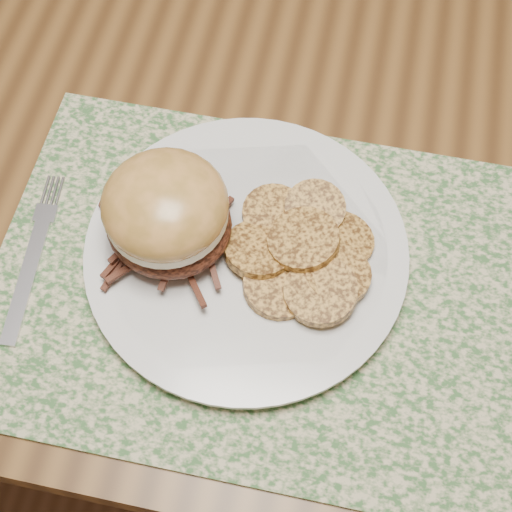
% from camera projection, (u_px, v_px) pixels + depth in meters
% --- Properties ---
extents(ground, '(3.50, 3.50, 0.00)m').
position_uv_depth(ground, '(209.00, 317.00, 1.40)').
color(ground, '#55321D').
rests_on(ground, ground).
extents(dining_table, '(1.50, 0.90, 0.75)m').
position_uv_depth(dining_table, '(174.00, 91.00, 0.81)').
color(dining_table, brown).
rests_on(dining_table, ground).
extents(placemat, '(0.45, 0.33, 0.00)m').
position_uv_depth(placemat, '(255.00, 284.00, 0.61)').
color(placemat, '#386132').
rests_on(placemat, dining_table).
extents(dinner_plate, '(0.26, 0.26, 0.02)m').
position_uv_depth(dinner_plate, '(246.00, 252.00, 0.61)').
color(dinner_plate, silver).
rests_on(dinner_plate, placemat).
extents(pork_sandwich, '(0.13, 0.13, 0.08)m').
position_uv_depth(pork_sandwich, '(167.00, 213.00, 0.57)').
color(pork_sandwich, black).
rests_on(pork_sandwich, dinner_plate).
extents(roasted_potatoes, '(0.15, 0.16, 0.03)m').
position_uv_depth(roasted_potatoes, '(303.00, 251.00, 0.59)').
color(roasted_potatoes, '#BF8738').
rests_on(roasted_potatoes, dinner_plate).
extents(fork, '(0.03, 0.17, 0.00)m').
position_uv_depth(fork, '(34.00, 255.00, 0.62)').
color(fork, '#BBBBC2').
rests_on(fork, placemat).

